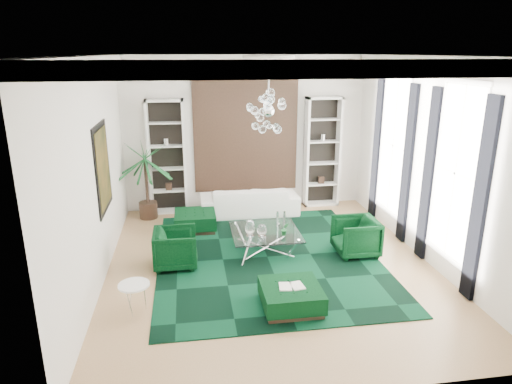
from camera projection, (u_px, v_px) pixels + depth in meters
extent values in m
cube|color=tan|center=(270.00, 265.00, 8.64)|extent=(6.00, 7.00, 0.02)
cube|color=white|center=(272.00, 55.00, 7.52)|extent=(6.00, 7.00, 0.02)
cube|color=white|center=(245.00, 133.00, 11.39)|extent=(6.00, 0.02, 3.80)
cube|color=white|center=(332.00, 247.00, 4.76)|extent=(6.00, 0.02, 3.80)
cube|color=white|center=(95.00, 174.00, 7.64)|extent=(0.02, 7.00, 3.80)
cube|color=white|center=(429.00, 161.00, 8.51)|extent=(0.02, 7.00, 3.80)
cylinder|color=white|center=(269.00, 57.00, 7.81)|extent=(0.90, 0.90, 0.05)
cube|color=black|center=(246.00, 134.00, 11.35)|extent=(2.50, 0.06, 2.80)
cube|color=black|center=(103.00, 168.00, 8.23)|extent=(0.04, 1.30, 1.60)
cube|color=white|center=(455.00, 173.00, 7.66)|extent=(0.03, 1.10, 2.90)
cube|color=black|center=(480.00, 202.00, 6.99)|extent=(0.07, 0.30, 3.25)
cube|color=black|center=(428.00, 176.00, 8.46)|extent=(0.07, 0.30, 3.25)
cube|color=white|center=(393.00, 146.00, 9.93)|extent=(0.03, 1.10, 2.90)
cube|color=black|center=(407.00, 165.00, 9.26)|extent=(0.07, 0.30, 3.25)
cube|color=black|center=(377.00, 150.00, 10.73)|extent=(0.07, 0.30, 3.25)
cube|color=black|center=(267.00, 257.00, 8.92)|extent=(4.20, 5.00, 0.02)
imported|color=white|center=(249.00, 201.00, 11.23)|extent=(2.38, 0.93, 0.70)
imported|color=black|center=(176.00, 248.00, 8.47)|extent=(0.80, 0.78, 0.73)
imported|color=black|center=(356.00, 237.00, 8.97)|extent=(0.82, 0.80, 0.75)
cube|color=black|center=(195.00, 221.00, 10.27)|extent=(0.91, 0.91, 0.40)
cube|color=black|center=(291.00, 297.00, 7.13)|extent=(0.92, 0.92, 0.37)
cube|color=white|center=(291.00, 286.00, 7.07)|extent=(0.40, 0.26, 0.03)
cylinder|color=white|center=(135.00, 298.00, 7.00)|extent=(0.48, 0.48, 0.46)
imported|color=#18602B|center=(285.00, 229.00, 8.77)|extent=(0.14, 0.12, 0.26)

